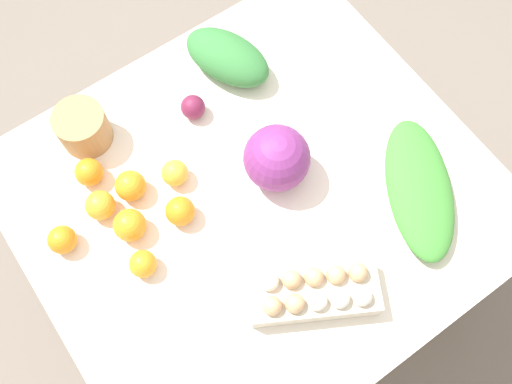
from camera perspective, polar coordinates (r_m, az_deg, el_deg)
name	(u,v)px	position (r m, az deg, el deg)	size (l,w,h in m)	color
ground_plane	(256,270)	(2.14, 0.00, -7.83)	(8.00, 8.00, 0.00)	#70665B
dining_table	(256,210)	(1.51, 0.00, -1.77)	(1.11, 1.02, 0.76)	silver
cabbage_purple	(277,158)	(1.36, 2.10, 3.40)	(0.16, 0.16, 0.16)	#7A2D75
egg_carton	(314,292)	(1.30, 5.83, -9.90)	(0.31, 0.25, 0.09)	beige
paper_bag	(83,128)	(1.49, -16.94, 6.18)	(0.13, 0.13, 0.10)	#A87F51
greens_bunch_dandelion	(227,57)	(1.55, -2.89, 13.32)	(0.25, 0.14, 0.10)	#337538
greens_bunch_beet_tops	(419,188)	(1.44, 16.00, 0.37)	(0.37, 0.16, 0.06)	#3D8433
beet_root	(192,108)	(1.49, -6.41, 8.39)	(0.06, 0.06, 0.06)	maroon
orange_0	(100,205)	(1.41, -15.32, -1.29)	(0.07, 0.07, 0.07)	orange
orange_1	(130,225)	(1.37, -12.51, -3.25)	(0.08, 0.08, 0.08)	orange
orange_2	(175,173)	(1.41, -8.12, 1.89)	(0.07, 0.07, 0.07)	#F9A833
orange_3	(180,211)	(1.37, -7.59, -1.91)	(0.07, 0.07, 0.07)	orange
orange_4	(144,265)	(1.34, -11.16, -7.22)	(0.07, 0.07, 0.07)	orange
orange_5	(62,240)	(1.41, -18.81, -4.54)	(0.07, 0.07, 0.07)	orange
orange_6	(89,172)	(1.45, -16.36, 1.91)	(0.07, 0.07, 0.07)	orange
orange_7	(131,186)	(1.41, -12.44, 0.62)	(0.08, 0.08, 0.08)	orange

